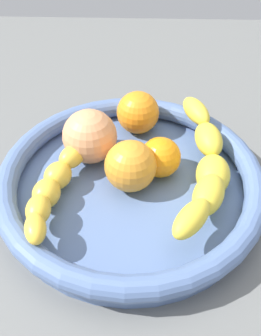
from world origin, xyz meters
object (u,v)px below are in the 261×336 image
orange_mid_left (160,157)px  fruit_bowl (130,181)px  banana_draped_left (56,182)px  orange_mid_right (138,113)px  banana_draped_right (206,165)px  peach_blush (90,136)px  orange_front (127,165)px

orange_mid_left → fruit_bowl: bearing=122.8°
fruit_bowl → banana_draped_left: (-2.58, 9.07, 2.17)cm
orange_mid_left → orange_mid_right: (9.42, 3.19, 0.48)cm
banana_draped_right → peach_blush: peach_blush is taller
banana_draped_left → banana_draped_right: size_ratio=0.73×
banana_draped_right → orange_mid_left: bearing=71.6°
orange_mid_left → orange_front: bearing=118.1°
banana_draped_left → orange_mid_left: orange_mid_left is taller
banana_draped_left → orange_front: 9.10cm
banana_draped_left → peach_blush: bearing=-22.9°
banana_draped_right → peach_blush: (4.69, 15.37, 0.49)cm
orange_mid_left → peach_blush: size_ratio=0.72×
fruit_bowl → banana_draped_right: size_ratio=1.30×
banana_draped_left → orange_mid_right: 17.50cm
banana_draped_right → orange_mid_right: 14.41cm
orange_mid_right → peach_blush: 9.27cm
banana_draped_left → orange_front: (2.78, -8.64, 0.61)cm
fruit_bowl → banana_draped_right: (0.61, -9.62, 2.71)cm
orange_mid_left → orange_mid_right: 9.96cm
fruit_bowl → orange_mid_left: orange_mid_left is taller
peach_blush → orange_front: bearing=-133.8°
fruit_bowl → banana_draped_left: size_ratio=1.78×
orange_mid_left → peach_blush: (2.79, 9.65, 1.04)cm
fruit_bowl → orange_mid_right: orange_mid_right is taller
banana_draped_left → peach_blush: peach_blush is taller
orange_mid_right → peach_blush: (-6.63, 6.45, 0.56)cm
banana_draped_right → orange_mid_left: size_ratio=4.93×
fruit_bowl → orange_front: 2.82cm
orange_mid_left → peach_blush: peach_blush is taller
banana_draped_right → orange_mid_right: size_ratio=4.19×
fruit_bowl → orange_mid_left: size_ratio=6.41×
fruit_bowl → banana_draped_right: 10.01cm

